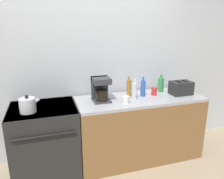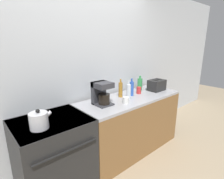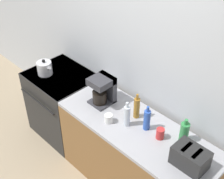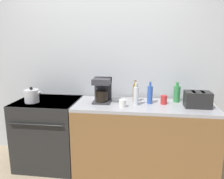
# 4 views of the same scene
# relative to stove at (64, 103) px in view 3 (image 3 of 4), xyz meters

# --- Properties ---
(ground_plane) EXTENTS (12.00, 12.00, 0.00)m
(ground_plane) POSITION_rel_stove_xyz_m (0.64, -0.33, -0.45)
(ground_plane) COLOR tan
(wall_back) EXTENTS (8.00, 0.05, 2.60)m
(wall_back) POSITION_rel_stove_xyz_m (0.64, 0.39, 0.85)
(wall_back) COLOR silver
(wall_back) RESTS_ON ground_plane
(stove) EXTENTS (0.78, 0.70, 0.89)m
(stove) POSITION_rel_stove_xyz_m (0.00, 0.00, 0.00)
(stove) COLOR black
(stove) RESTS_ON ground_plane
(counter_block) EXTENTS (1.70, 0.64, 0.89)m
(counter_block) POSITION_rel_stove_xyz_m (1.25, -0.01, -0.01)
(counter_block) COLOR brown
(counter_block) RESTS_ON ground_plane
(kettle) EXTENTS (0.22, 0.18, 0.20)m
(kettle) POSITION_rel_stove_xyz_m (-0.15, -0.11, 0.51)
(kettle) COLOR silver
(kettle) RESTS_ON stove
(toaster) EXTENTS (0.29, 0.20, 0.18)m
(toaster) POSITION_rel_stove_xyz_m (1.85, -0.05, 0.52)
(toaster) COLOR black
(toaster) RESTS_ON counter_block
(coffee_maker) EXTENTS (0.21, 0.24, 0.31)m
(coffee_maker) POSITION_rel_stove_xyz_m (0.72, 0.03, 0.59)
(coffee_maker) COLOR #333338
(coffee_maker) RESTS_ON counter_block
(bottle_clear) EXTENTS (0.06, 0.06, 0.28)m
(bottle_clear) POSITION_rel_stove_xyz_m (1.14, -0.06, 0.55)
(bottle_clear) COLOR silver
(bottle_clear) RESTS_ON counter_block
(bottle_green) EXTENTS (0.08, 0.08, 0.25)m
(bottle_green) POSITION_rel_stove_xyz_m (1.65, 0.16, 0.54)
(bottle_green) COLOR #338C47
(bottle_green) RESTS_ON counter_block
(bottle_blue) EXTENTS (0.06, 0.06, 0.27)m
(bottle_blue) POSITION_rel_stove_xyz_m (1.31, 0.04, 0.55)
(bottle_blue) COLOR #2D56B7
(bottle_blue) RESTS_ON counter_block
(bottle_amber) EXTENTS (0.06, 0.06, 0.28)m
(bottle_amber) POSITION_rel_stove_xyz_m (1.13, 0.10, 0.55)
(bottle_amber) COLOR #9E6B23
(bottle_amber) RESTS_ON counter_block
(cup_white) EXTENTS (0.08, 0.08, 0.09)m
(cup_white) POSITION_rel_stove_xyz_m (0.99, -0.15, 0.48)
(cup_white) COLOR white
(cup_white) RESTS_ON counter_block
(cup_red) EXTENTS (0.08, 0.08, 0.11)m
(cup_red) POSITION_rel_stove_xyz_m (1.48, 0.03, 0.49)
(cup_red) COLOR red
(cup_red) RESTS_ON counter_block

